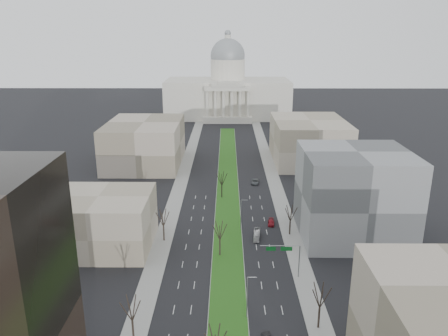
{
  "coord_description": "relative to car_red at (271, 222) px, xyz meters",
  "views": [
    {
      "loc": [
        -0.23,
        -18.34,
        53.99
      ],
      "look_at": [
        -1.2,
        111.51,
        13.27
      ],
      "focal_mm": 35.0,
      "sensor_mm": 36.0,
      "label": 1
    }
  ],
  "objects": [
    {
      "name": "box_van",
      "position": [
        -4.76,
        -8.71,
        0.28
      ],
      "size": [
        2.28,
        6.79,
        1.85
      ],
      "primitive_type": "imported",
      "rotation": [
        0.0,
        0.0,
        -0.11
      ],
      "color": "silver",
      "rests_on": "ground"
    },
    {
      "name": "tree_left_far",
      "position": [
        -29.89,
        -10.6,
        6.19
      ],
      "size": [
        5.28,
        5.28,
        9.5
      ],
      "color": "black",
      "rests_on": "ground"
    },
    {
      "name": "streetlamp_median_c",
      "position": [
        -8.92,
        -3.6,
        4.16
      ],
      "size": [
        1.9,
        0.2,
        9.16
      ],
      "color": "gray",
      "rests_on": "ground"
    },
    {
      "name": "mast_arm_signs",
      "position": [
        0.8,
        -28.57,
        5.46
      ],
      "size": [
        9.12,
        0.24,
        8.09
      ],
      "color": "gray",
      "rests_on": "ground"
    },
    {
      "name": "tree_right_far",
      "position": [
        4.51,
        -6.6,
        5.88
      ],
      "size": [
        5.04,
        5.04,
        9.07
      ],
      "color": "black",
      "rests_on": "ground"
    },
    {
      "name": "building_far_left",
      "position": [
        -47.69,
        61.4,
        8.35
      ],
      "size": [
        30.0,
        40.0,
        18.0
      ],
      "primitive_type": "cube",
      "color": "gray",
      "rests_on": "ground"
    },
    {
      "name": "capitol",
      "position": [
        -12.69,
        170.98,
        15.65
      ],
      "size": [
        80.0,
        46.0,
        55.0
      ],
      "color": "beige",
      "rests_on": "ground"
    },
    {
      "name": "sidewalk_left",
      "position": [
        -30.19,
        -3.6,
        -0.58
      ],
      "size": [
        5.0,
        330.0,
        0.15
      ],
      "primitive_type": "cube",
      "color": "gray",
      "rests_on": "ground"
    },
    {
      "name": "tree_median_b",
      "position": [
        -14.69,
        -18.6,
        6.35
      ],
      "size": [
        5.4,
        5.4,
        9.72
      ],
      "color": "black",
      "rests_on": "ground"
    },
    {
      "name": "median",
      "position": [
        -12.69,
        20.39,
        -0.55
      ],
      "size": [
        8.0,
        222.03,
        0.2
      ],
      "color": "#999993",
      "rests_on": "ground"
    },
    {
      "name": "sidewalk_right",
      "position": [
        4.81,
        -3.6,
        -0.58
      ],
      "size": [
        5.0,
        330.0,
        0.15
      ],
      "primitive_type": "cube",
      "color": "gray",
      "rests_on": "ground"
    },
    {
      "name": "car_red",
      "position": [
        0.0,
        0.0,
        0.0
      ],
      "size": [
        2.3,
        4.66,
        1.3
      ],
      "primitive_type": "imported",
      "rotation": [
        0.0,
        0.0,
        -0.11
      ],
      "color": "maroon",
      "rests_on": "ground"
    },
    {
      "name": "ground",
      "position": [
        -12.69,
        21.4,
        -0.65
      ],
      "size": [
        600.0,
        600.0,
        0.0
      ],
      "primitive_type": "plane",
      "color": "black",
      "rests_on": "ground"
    },
    {
      "name": "tree_right_mid",
      "position": [
        4.51,
        -46.6,
        6.5
      ],
      "size": [
        5.52,
        5.52,
        9.94
      ],
      "color": "black",
      "rests_on": "ground"
    },
    {
      "name": "streetlamp_median_b",
      "position": [
        -8.92,
        -43.6,
        4.16
      ],
      "size": [
        1.9,
        0.2,
        9.16
      ],
      "color": "gray",
      "rests_on": "ground"
    },
    {
      "name": "building_far_right",
      "position": [
        22.31,
        66.4,
        8.35
      ],
      "size": [
        30.0,
        40.0,
        18.0
      ],
      "primitive_type": "cube",
      "color": "gray",
      "rests_on": "ground"
    },
    {
      "name": "car_grey_far",
      "position": [
        -2.52,
        35.92,
        0.1
      ],
      "size": [
        2.99,
        5.61,
        1.5
      ],
      "primitive_type": "imported",
      "rotation": [
        0.0,
        0.0,
        -0.1
      ],
      "color": "#53585B",
      "rests_on": "ground"
    },
    {
      "name": "building_grey_right",
      "position": [
        21.31,
        -6.6,
        11.35
      ],
      "size": [
        28.0,
        26.0,
        24.0
      ],
      "primitive_type": "cube",
      "color": "#585A5C",
      "rests_on": "ground"
    },
    {
      "name": "building_beige_left",
      "position": [
        -45.69,
        -13.6,
        6.35
      ],
      "size": [
        26.0,
        22.0,
        14.0
      ],
      "primitive_type": "cube",
      "color": "gray",
      "rests_on": "ground"
    },
    {
      "name": "tree_median_c",
      "position": [
        -14.69,
        21.4,
        6.35
      ],
      "size": [
        5.4,
        5.4,
        9.72
      ],
      "color": "black",
      "rests_on": "ground"
    },
    {
      "name": "tree_left_mid",
      "position": [
        -29.89,
        -50.6,
        6.35
      ],
      "size": [
        5.4,
        5.4,
        9.72
      ],
      "color": "black",
      "rests_on": "ground"
    }
  ]
}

